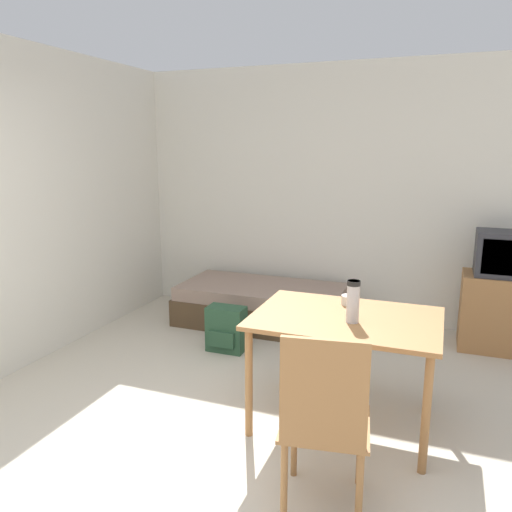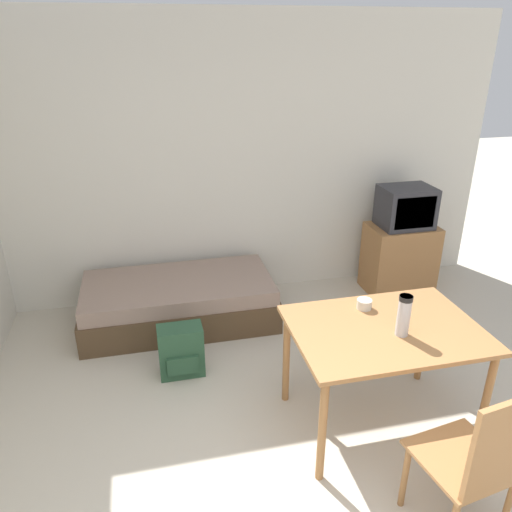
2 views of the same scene
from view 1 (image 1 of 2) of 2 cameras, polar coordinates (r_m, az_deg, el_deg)
name	(u,v)px [view 1 (image 1 of 2)]	position (r m, az deg, el deg)	size (l,w,h in m)	color
ground_plane	(196,501)	(2.98, -6.90, -26.01)	(20.00, 20.00, 0.00)	beige
wall_back	(334,195)	(5.44, 8.90, 6.95)	(5.31, 0.06, 2.70)	silver
wall_left	(63,202)	(4.96, -21.23, 5.75)	(0.06, 4.22, 2.70)	silver
daybed	(262,305)	(5.32, 0.67, -5.60)	(1.75, 0.87, 0.42)	#4C3823
tv	(501,297)	(5.10, 26.20, -4.22)	(0.68, 0.44, 1.11)	#9E6B3D
dining_table	(346,329)	(3.37, 10.21, -8.22)	(1.20, 0.86, 0.77)	#9E6B3D
wooden_chair	(324,417)	(2.59, 7.82, -17.74)	(0.51, 0.51, 1.00)	#9E6B3D
thermos_flask	(353,300)	(3.19, 11.04, -4.91)	(0.08, 0.08, 0.27)	#B7B7BC
mate_bowl	(349,300)	(3.57, 10.53, -4.96)	(0.10, 0.10, 0.07)	beige
backpack	(226,329)	(4.65, -3.43, -8.34)	(0.35, 0.23, 0.42)	#284C33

